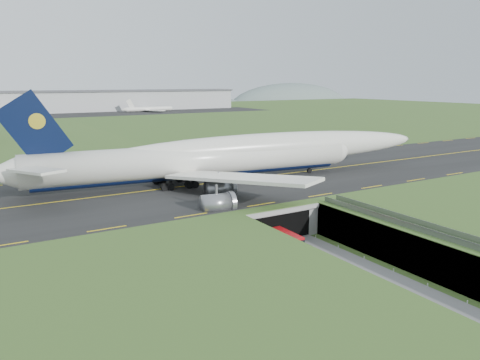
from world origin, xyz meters
TOP-DOWN VIEW (x-y plane):
  - ground at (0.00, 0.00)m, footprint 900.00×900.00m
  - airfield_deck at (0.00, 0.00)m, footprint 800.00×800.00m
  - trench_road at (0.00, -7.50)m, footprint 12.00×75.00m
  - taxiway at (0.00, 33.00)m, footprint 800.00×44.00m
  - tunnel_portal at (0.00, 16.71)m, footprint 17.00×22.30m
  - guideway at (11.00, -19.11)m, footprint 3.00×53.00m
  - jumbo_jet at (3.39, 33.09)m, footprint 102.30×64.08m
  - shuttle_tram at (-2.35, 4.06)m, footprint 2.99×7.41m
  - cargo_terminal at (-0.10, 299.41)m, footprint 320.00×67.00m
  - distant_hills at (64.38, 430.00)m, footprint 700.00×91.00m

SIDE VIEW (x-z plane):
  - distant_hills at x=64.38m, z-range -34.00..26.00m
  - ground at x=0.00m, z-range 0.00..0.00m
  - trench_road at x=0.00m, z-range 0.00..0.20m
  - shuttle_tram at x=-2.35m, z-range 0.15..3.15m
  - airfield_deck at x=0.00m, z-range 0.00..6.00m
  - tunnel_portal at x=0.00m, z-range 0.33..6.33m
  - guideway at x=11.00m, z-range 1.80..8.85m
  - taxiway at x=0.00m, z-range 6.00..6.18m
  - jumbo_jet at x=3.39m, z-range 1.09..22.41m
  - cargo_terminal at x=-0.10m, z-range 6.16..21.76m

